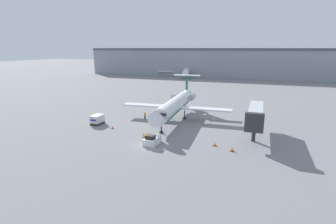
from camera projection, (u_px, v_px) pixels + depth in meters
The scene contains 12 objects.
ground_plane at pixel (147, 146), 46.88m from camera, with size 600.00×600.00×0.00m, color slate.
terminal_building at pixel (231, 63), 154.39m from camera, with size 180.00×16.80×16.92m.
airplane_main at pixel (175, 104), 63.44m from camera, with size 27.13×28.99×9.60m.
pushback_tug at pixel (152, 140), 47.64m from camera, with size 2.27×3.84×1.92m.
luggage_cart at pixel (97, 120), 59.98m from camera, with size 2.06×3.07×2.13m.
worker_near_tug at pixel (144, 137), 48.60m from camera, with size 0.40×0.24×1.75m.
worker_by_wing at pixel (145, 115), 64.33m from camera, with size 0.40×0.24×1.72m.
traffic_cone_left at pixel (112, 127), 56.78m from camera, with size 0.57×0.57×0.61m.
traffic_cone_right at pixel (215, 144), 46.79m from camera, with size 0.62×0.62×0.72m.
traffic_cone_mid at pixel (232, 149), 44.30m from camera, with size 0.67×0.67×0.79m.
airplane_parked_far_left at pixel (187, 70), 159.35m from camera, with size 35.07×35.30×10.51m.
jet_bridge at pixel (255, 115), 50.70m from camera, with size 3.20×13.92×6.19m.
Camera 1 is at (18.57, -40.16, 17.04)m, focal length 28.00 mm.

